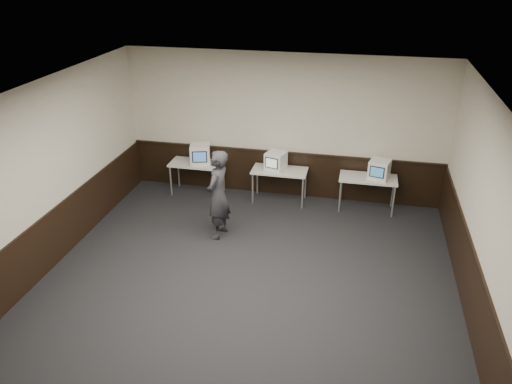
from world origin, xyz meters
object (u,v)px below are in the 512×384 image
person (218,195)px  desk_left (197,166)px  emac_left (200,154)px  desk_right (368,180)px  desk_center (280,173)px  emac_center (276,161)px  emac_right (379,169)px

person → desk_left: bearing=-141.6°
emac_left → person: 1.97m
desk_left → desk_right: bearing=0.0°
desk_center → emac_center: bearing=166.2°
emac_center → desk_center: bearing=1.8°
emac_left → person: (0.92, -1.74, -0.08)m
desk_right → emac_center: size_ratio=2.38×
desk_left → emac_center: (1.81, 0.02, 0.27)m
emac_left → emac_right: size_ratio=1.10×
emac_center → desk_left: bearing=-163.7°
emac_center → emac_right: (2.20, -0.02, 0.00)m
desk_center → emac_right: (2.10, 0.00, 0.27)m
emac_left → person: person is taller
desk_left → person: (1.01, -1.74, 0.21)m
desk_right → emac_right: emac_right is taller
desk_left → emac_right: size_ratio=2.37×
desk_center → emac_right: emac_right is taller
desk_right → person: person is taller
person → emac_right: bearing=128.5°
emac_left → emac_right: emac_left is taller
desk_left → emac_center: size_ratio=2.38×
desk_center → emac_right: bearing=0.1°
desk_center → person: (-0.89, -1.74, 0.21)m
desk_left → desk_center: size_ratio=1.00×
desk_right → emac_left: (-3.71, 0.00, 0.29)m
desk_center → person: size_ratio=0.68×
desk_right → emac_right: size_ratio=2.37×
desk_left → desk_right: size_ratio=1.00×
desk_left → emac_center: 1.83m
desk_left → person: bearing=-59.9°
person → desk_center: bearing=161.2°
desk_left → emac_right: emac_right is taller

